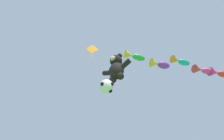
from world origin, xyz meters
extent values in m
ellipsoid|color=black|center=(2.50, 3.91, 8.13)|extent=(1.11, 0.95, 1.36)
sphere|color=black|center=(2.50, 3.91, 9.14)|extent=(0.93, 0.93, 0.93)
sphere|color=beige|center=(2.50, 3.52, 9.07)|extent=(0.39, 0.39, 0.39)
sphere|color=black|center=(2.17, 3.91, 9.51)|extent=(0.38, 0.38, 0.38)
cylinder|color=black|center=(1.69, 3.91, 8.37)|extent=(0.81, 0.36, 0.63)
sphere|color=black|center=(2.20, 3.91, 7.49)|extent=(0.51, 0.51, 0.51)
sphere|color=black|center=(2.84, 3.91, 9.51)|extent=(0.38, 0.38, 0.38)
cylinder|color=black|center=(3.31, 3.91, 8.37)|extent=(0.81, 0.36, 0.63)
sphere|color=black|center=(2.81, 3.91, 7.49)|extent=(0.51, 0.51, 0.51)
sphere|color=white|center=(1.84, 3.69, 6.93)|extent=(0.94, 0.94, 0.94)
sphere|color=black|center=(2.27, 3.69, 6.93)|extent=(0.26, 0.26, 0.26)
sphere|color=black|center=(1.74, 3.99, 7.24)|extent=(0.26, 0.26, 0.26)
sphere|color=black|center=(1.84, 3.27, 6.86)|extent=(0.26, 0.26, 0.26)
sphere|color=black|center=(2.04, 3.84, 6.58)|extent=(0.26, 0.26, 0.26)
ellipsoid|color=green|center=(3.50, 5.98, 10.76)|extent=(1.18, 1.34, 0.50)
cone|color=yellow|center=(2.96, 5.20, 10.76)|extent=(0.99, 0.97, 0.74)
sphere|color=black|center=(3.73, 6.30, 10.89)|extent=(0.13, 0.13, 0.13)
ellipsoid|color=purple|center=(5.00, 7.68, 10.29)|extent=(1.24, 1.32, 0.57)
cone|color=yellow|center=(4.45, 6.97, 10.29)|extent=(1.05, 1.01, 0.84)
sphere|color=black|center=(5.23, 7.97, 10.44)|extent=(0.15, 0.15, 0.15)
ellipsoid|color=#19ADB2|center=(6.53, 9.25, 11.05)|extent=(1.19, 1.35, 0.52)
cone|color=orange|center=(6.00, 8.48, 11.05)|extent=(1.00, 0.98, 0.76)
sphere|color=black|center=(6.75, 9.57, 11.18)|extent=(0.13, 0.13, 0.13)
ellipsoid|color=#E53F9E|center=(8.04, 11.31, 10.65)|extent=(1.42, 1.50, 0.56)
cone|color=red|center=(7.33, 10.48, 10.65)|extent=(1.13, 1.12, 0.82)
sphere|color=black|center=(8.34, 11.66, 10.80)|extent=(0.14, 0.14, 0.14)
ellipsoid|color=red|center=(9.23, 12.61, 10.58)|extent=(1.53, 1.62, 0.59)
cone|color=#E53F9E|center=(8.45, 11.70, 10.58)|extent=(1.21, 1.21, 0.86)
cube|color=orange|center=(-0.61, 4.19, 13.14)|extent=(1.01, 0.88, 1.32)
cylinder|color=orange|center=(-0.78, 4.18, 12.11)|extent=(0.03, 0.14, 1.21)
cylinder|color=orange|center=(-0.44, 4.17, 12.10)|extent=(0.03, 0.18, 1.23)
camera|label=1|loc=(6.76, -2.47, 0.95)|focal=24.00mm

